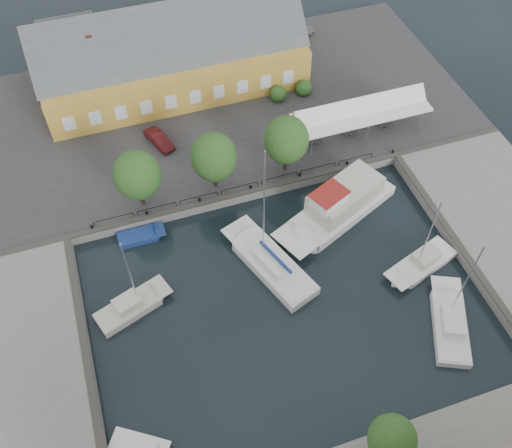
{
  "coord_description": "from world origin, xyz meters",
  "views": [
    {
      "loc": [
        -10.09,
        -23.97,
        41.38
      ],
      "look_at": [
        0.0,
        6.0,
        1.5
      ],
      "focal_mm": 40.0,
      "sensor_mm": 36.0,
      "label": 1
    }
  ],
  "objects_px": {
    "center_sailboat": "(271,264)",
    "east_boat_b": "(421,264)",
    "launch_nw": "(141,237)",
    "trawler": "(339,207)",
    "west_boat_b": "(132,307)",
    "tent_canopy": "(361,112)",
    "launch_sw": "(139,446)",
    "east_boat_c": "(449,324)",
    "car_silver": "(299,33)",
    "car_red": "(159,139)",
    "warehouse": "(167,59)"
  },
  "relations": [
    {
      "from": "car_silver",
      "to": "east_boat_b",
      "type": "xyz_separation_m",
      "value": [
        -1.72,
        -34.16,
        -1.47
      ]
    },
    {
      "from": "center_sailboat",
      "to": "launch_nw",
      "type": "relative_size",
      "value": 3.14
    },
    {
      "from": "center_sailboat",
      "to": "launch_sw",
      "type": "height_order",
      "value": "center_sailboat"
    },
    {
      "from": "warehouse",
      "to": "east_boat_c",
      "type": "height_order",
      "value": "warehouse"
    },
    {
      "from": "trawler",
      "to": "east_boat_c",
      "type": "relative_size",
      "value": 1.29
    },
    {
      "from": "car_red",
      "to": "east_boat_b",
      "type": "xyz_separation_m",
      "value": [
        18.39,
        -21.31,
        -1.37
      ]
    },
    {
      "from": "car_red",
      "to": "launch_nw",
      "type": "distance_m",
      "value": 11.31
    },
    {
      "from": "warehouse",
      "to": "east_boat_b",
      "type": "height_order",
      "value": "warehouse"
    },
    {
      "from": "east_boat_b",
      "to": "launch_sw",
      "type": "distance_m",
      "value": 27.44
    },
    {
      "from": "tent_canopy",
      "to": "car_red",
      "type": "relative_size",
      "value": 3.64
    },
    {
      "from": "east_boat_b",
      "to": "launch_nw",
      "type": "relative_size",
      "value": 2.22
    },
    {
      "from": "center_sailboat",
      "to": "trawler",
      "type": "relative_size",
      "value": 1.04
    },
    {
      "from": "east_boat_c",
      "to": "car_red",
      "type": "bearing_deg",
      "value": 123.07
    },
    {
      "from": "center_sailboat",
      "to": "west_boat_b",
      "type": "xyz_separation_m",
      "value": [
        -12.26,
        -0.34,
        -0.1
      ]
    },
    {
      "from": "tent_canopy",
      "to": "launch_sw",
      "type": "distance_m",
      "value": 36.85
    },
    {
      "from": "launch_nw",
      "to": "tent_canopy",
      "type": "bearing_deg",
      "value": 12.9
    },
    {
      "from": "west_boat_b",
      "to": "tent_canopy",
      "type": "bearing_deg",
      "value": 25.74
    },
    {
      "from": "east_boat_b",
      "to": "launch_nw",
      "type": "height_order",
      "value": "east_boat_b"
    },
    {
      "from": "tent_canopy",
      "to": "east_boat_b",
      "type": "bearing_deg",
      "value": -95.03
    },
    {
      "from": "center_sailboat",
      "to": "east_boat_b",
      "type": "height_order",
      "value": "center_sailboat"
    },
    {
      "from": "trawler",
      "to": "launch_nw",
      "type": "relative_size",
      "value": 3.02
    },
    {
      "from": "launch_sw",
      "to": "launch_nw",
      "type": "distance_m",
      "value": 18.7
    },
    {
      "from": "car_red",
      "to": "launch_sw",
      "type": "bearing_deg",
      "value": -127.13
    },
    {
      "from": "warehouse",
      "to": "tent_canopy",
      "type": "relative_size",
      "value": 2.04
    },
    {
      "from": "tent_canopy",
      "to": "car_silver",
      "type": "relative_size",
      "value": 3.24
    },
    {
      "from": "east_boat_b",
      "to": "west_boat_b",
      "type": "height_order",
      "value": "east_boat_b"
    },
    {
      "from": "car_silver",
      "to": "launch_nw",
      "type": "distance_m",
      "value": 33.69
    },
    {
      "from": "west_boat_b",
      "to": "east_boat_b",
      "type": "bearing_deg",
      "value": -8.77
    },
    {
      "from": "east_boat_c",
      "to": "warehouse",
      "type": "bearing_deg",
      "value": 111.79
    },
    {
      "from": "launch_sw",
      "to": "tent_canopy",
      "type": "bearing_deg",
      "value": 40.51
    },
    {
      "from": "trawler",
      "to": "launch_sw",
      "type": "xyz_separation_m",
      "value": [
        -21.95,
        -15.17,
        -0.93
      ]
    },
    {
      "from": "east_boat_c",
      "to": "west_boat_b",
      "type": "xyz_separation_m",
      "value": [
        -24.06,
        9.69,
        0.0
      ]
    },
    {
      "from": "trawler",
      "to": "launch_nw",
      "type": "xyz_separation_m",
      "value": [
        -18.14,
        3.14,
        -0.93
      ]
    },
    {
      "from": "tent_canopy",
      "to": "car_silver",
      "type": "bearing_deg",
      "value": 89.11
    },
    {
      "from": "tent_canopy",
      "to": "trawler",
      "type": "xyz_separation_m",
      "value": [
        -5.93,
        -8.65,
        -2.67
      ]
    },
    {
      "from": "car_silver",
      "to": "car_red",
      "type": "xyz_separation_m",
      "value": [
        -20.12,
        -12.85,
        -0.1
      ]
    },
    {
      "from": "center_sailboat",
      "to": "east_boat_b",
      "type": "distance_m",
      "value": 13.17
    },
    {
      "from": "car_red",
      "to": "west_boat_b",
      "type": "bearing_deg",
      "value": -131.45
    },
    {
      "from": "trawler",
      "to": "west_boat_b",
      "type": "bearing_deg",
      "value": -168.88
    },
    {
      "from": "east_boat_b",
      "to": "launch_sw",
      "type": "relative_size",
      "value": 2.22
    },
    {
      "from": "tent_canopy",
      "to": "trawler",
      "type": "relative_size",
      "value": 1.05
    },
    {
      "from": "east_boat_c",
      "to": "launch_sw",
      "type": "height_order",
      "value": "east_boat_c"
    },
    {
      "from": "car_red",
      "to": "center_sailboat",
      "type": "bearing_deg",
      "value": -92.5
    },
    {
      "from": "center_sailboat",
      "to": "tent_canopy",
      "type": "bearing_deg",
      "value": 41.41
    },
    {
      "from": "car_red",
      "to": "launch_sw",
      "type": "distance_m",
      "value": 29.83
    },
    {
      "from": "warehouse",
      "to": "trawler",
      "type": "bearing_deg",
      "value": -64.65
    },
    {
      "from": "launch_nw",
      "to": "car_silver",
      "type": "bearing_deg",
      "value": 43.65
    },
    {
      "from": "east_boat_c",
      "to": "trawler",
      "type": "bearing_deg",
      "value": 105.52
    },
    {
      "from": "launch_sw",
      "to": "east_boat_c",
      "type": "bearing_deg",
      "value": 3.33
    },
    {
      "from": "launch_nw",
      "to": "center_sailboat",
      "type": "bearing_deg",
      "value": -33.8
    }
  ]
}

